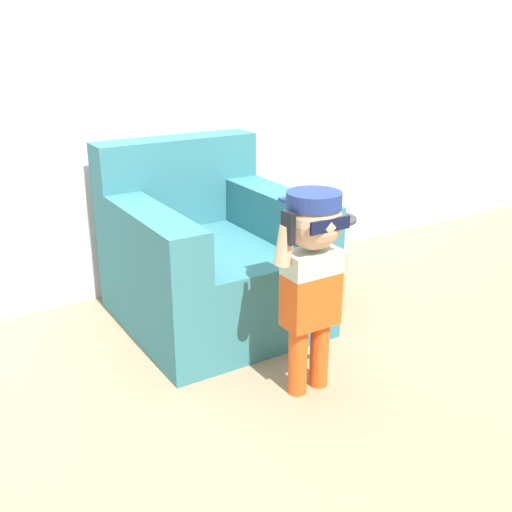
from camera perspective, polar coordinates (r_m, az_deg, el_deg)
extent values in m
plane|color=#998466|center=(3.14, -3.42, -8.15)|extent=(10.00, 10.00, 0.00)
cube|color=silver|center=(3.57, -11.03, 16.91)|extent=(10.00, 0.05, 2.60)
cube|color=teal|center=(3.27, -4.08, -2.49)|extent=(0.94, 1.05, 0.46)
cube|color=teal|center=(3.48, -7.53, 7.08)|extent=(0.94, 0.21, 0.50)
cube|color=teal|center=(2.91, -9.64, 1.75)|extent=(0.21, 0.84, 0.25)
cube|color=teal|center=(3.24, 2.35, 3.96)|extent=(0.21, 0.84, 0.25)
cylinder|color=#E05119|center=(2.66, 3.99, -9.86)|extent=(0.08, 0.08, 0.32)
cylinder|color=#E05119|center=(2.72, 6.05, -9.17)|extent=(0.08, 0.08, 0.32)
cube|color=#E05119|center=(2.56, 5.22, -4.10)|extent=(0.24, 0.14, 0.24)
cube|color=#B7C6B2|center=(2.50, 5.35, -0.57)|extent=(0.24, 0.14, 0.10)
sphere|color=tan|center=(2.44, 5.48, 3.33)|extent=(0.24, 0.24, 0.24)
cylinder|color=navy|center=(2.41, 5.56, 5.34)|extent=(0.23, 0.23, 0.07)
cube|color=navy|center=(2.50, 4.07, 5.37)|extent=(0.14, 0.11, 0.01)
cube|color=#0F1433|center=(2.35, 7.09, 2.92)|extent=(0.19, 0.01, 0.05)
cylinder|color=tan|center=(2.63, 7.92, -2.51)|extent=(0.07, 0.07, 0.29)
cylinder|color=tan|center=(2.39, 2.76, 0.98)|extent=(0.09, 0.07, 0.17)
cube|color=black|center=(2.35, 3.08, 2.71)|extent=(0.02, 0.07, 0.13)
cylinder|color=#333333|center=(3.74, 6.99, -3.18)|extent=(0.18, 0.18, 0.02)
cylinder|color=#333333|center=(3.66, 7.14, -0.04)|extent=(0.05, 0.05, 0.46)
cylinder|color=#333333|center=(3.58, 7.31, 3.52)|extent=(0.28, 0.28, 0.02)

